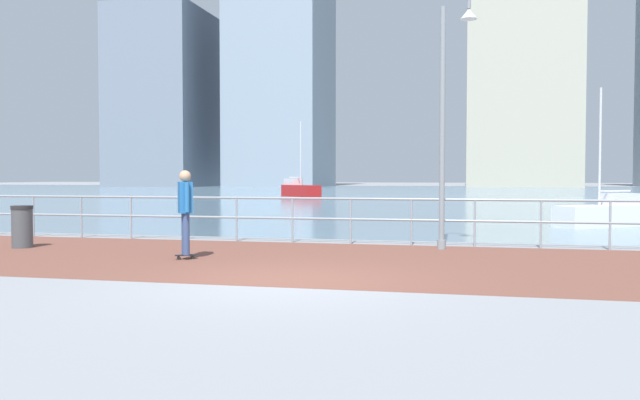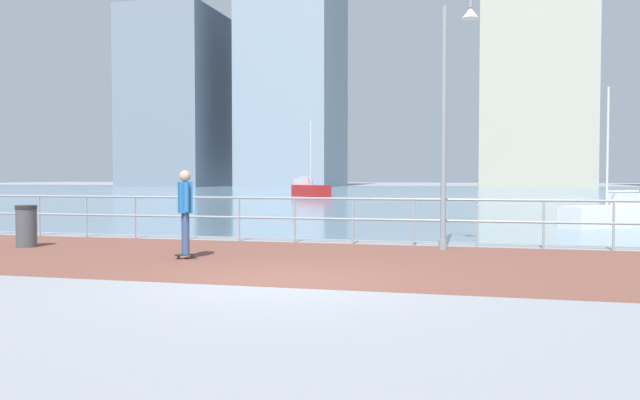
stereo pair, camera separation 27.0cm
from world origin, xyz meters
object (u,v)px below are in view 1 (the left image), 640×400
at_px(lamppost, 450,100).
at_px(skateboarder, 185,206).
at_px(trash_bin, 22,227).
at_px(sailboat_white, 602,213).
at_px(sailboat_yellow, 300,189).

distance_m(lamppost, skateboarder, 5.97).
bearing_deg(skateboarder, trash_bin, 166.78).
relative_size(lamppost, sailboat_white, 1.33).
distance_m(skateboarder, sailboat_yellow, 37.68).
distance_m(lamppost, sailboat_yellow, 36.39).
xyz_separation_m(skateboarder, sailboat_yellow, (-7.36, 36.95, -0.46)).
relative_size(skateboarder, trash_bin, 1.81).
bearing_deg(trash_bin, skateboarder, -13.22).
bearing_deg(sailboat_white, lamppost, -120.89).
bearing_deg(sailboat_yellow, sailboat_white, -57.87).
height_order(lamppost, skateboarder, lamppost).
xyz_separation_m(lamppost, sailboat_white, (4.53, 7.57, -2.78)).
height_order(lamppost, trash_bin, lamppost).
bearing_deg(trash_bin, lamppost, 10.78).
bearing_deg(sailboat_white, trash_bin, -145.76).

